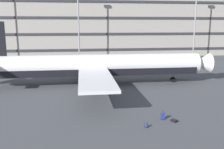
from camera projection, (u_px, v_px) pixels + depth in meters
The scene contains 8 objects.
ground_plane at pixel (92, 87), 39.39m from camera, with size 600.00×600.00×0.00m, color #424449.
terminal_structure at pixel (85, 26), 80.52m from camera, with size 124.29×14.98×18.99m.
airliner at pixel (96, 66), 40.84m from camera, with size 39.96×32.29×10.32m.
light_mast_left at pixel (78, 15), 65.20m from camera, with size 1.80×0.50×21.44m.
light_mast_center_left at pixel (196, 15), 69.27m from camera, with size 1.80×0.50×21.65m.
suitcase_orange at pixel (174, 121), 25.44m from camera, with size 0.68×0.75×0.23m.
suitcase_silver at pixel (163, 116), 25.96m from camera, with size 0.43×0.27×0.93m.
backpack_upright at pixel (146, 125), 23.91m from camera, with size 0.43×0.39×0.57m.
Camera 1 is at (-1.70, -38.30, 9.81)m, focal length 39.59 mm.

